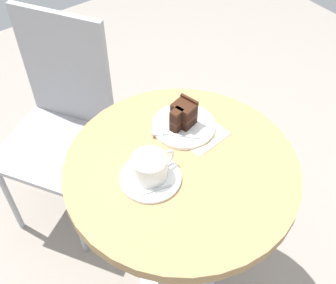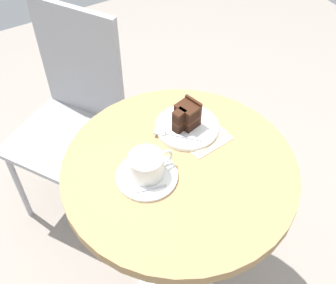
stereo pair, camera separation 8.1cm
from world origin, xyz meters
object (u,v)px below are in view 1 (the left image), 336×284
at_px(teaspoon, 149,192).
at_px(cake_plate, 184,126).
at_px(cafe_chair, 61,112).
at_px(saucer, 150,178).
at_px(cake_slice, 183,114).
at_px(napkin, 197,131).
at_px(coffee_cup, 150,166).
at_px(fork, 170,134).

xyz_separation_m(teaspoon, cake_plate, (0.23, 0.14, -0.01)).
height_order(teaspoon, cafe_chair, cafe_chair).
bearing_deg(saucer, cake_slice, 28.84).
height_order(saucer, napkin, saucer).
distance_m(coffee_cup, fork, 0.16).
relative_size(fork, napkin, 0.66).
xyz_separation_m(cake_slice, fork, (-0.06, -0.01, -0.04)).
xyz_separation_m(saucer, coffee_cup, (0.01, 0.01, 0.04)).
height_order(saucer, teaspoon, teaspoon).
bearing_deg(fork, napkin, -153.04).
bearing_deg(fork, teaspoon, 84.97).
bearing_deg(saucer, teaspoon, -129.06).
relative_size(cake_slice, fork, 0.79).
distance_m(cake_plate, cafe_chair, 0.57).
bearing_deg(coffee_cup, fork, 33.70).
relative_size(cake_slice, cafe_chair, 0.10).
bearing_deg(cake_plate, saucer, -152.25).
bearing_deg(cafe_chair, coffee_cup, -30.99).
bearing_deg(saucer, cake_plate, 27.75).
bearing_deg(cafe_chair, napkin, -9.54).
xyz_separation_m(coffee_cup, cake_slice, (0.19, 0.10, 0.01)).
height_order(saucer, cafe_chair, cafe_chair).
height_order(fork, napkin, fork).
bearing_deg(fork, cake_slice, -119.90).
distance_m(teaspoon, napkin, 0.27).
bearing_deg(cake_slice, fork, -166.35).
distance_m(napkin, cafe_chair, 0.61).
xyz_separation_m(cake_plate, cafe_chair, (-0.20, 0.50, -0.20)).
height_order(teaspoon, cake_plate, teaspoon).
xyz_separation_m(saucer, teaspoon, (-0.03, -0.04, 0.01)).
xyz_separation_m(fork, cafe_chair, (-0.14, 0.51, -0.21)).
height_order(saucer, cake_slice, cake_slice).
height_order(teaspoon, fork, fork).
xyz_separation_m(coffee_cup, fork, (0.13, 0.09, -0.03)).
relative_size(fork, cafe_chair, 0.12).
xyz_separation_m(cake_plate, fork, (-0.06, -0.01, 0.01)).
relative_size(cake_plate, napkin, 1.13).
distance_m(saucer, teaspoon, 0.05).
bearing_deg(cake_plate, cafe_chair, 112.33).
distance_m(saucer, cake_slice, 0.23).
bearing_deg(teaspoon, cafe_chair, -77.61).
distance_m(teaspoon, cake_slice, 0.28).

